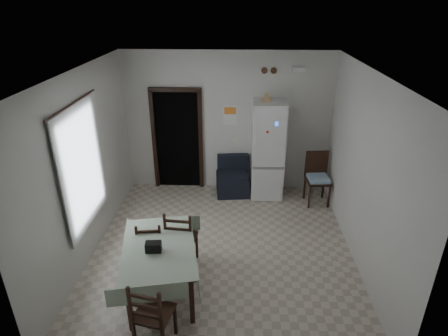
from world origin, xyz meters
name	(u,v)px	position (x,y,z in m)	size (l,w,h in m)	color
ground	(223,249)	(0.00, 0.00, 0.00)	(4.50, 4.50, 0.00)	#BFB19C
ceiling	(222,72)	(0.00, 0.00, 2.90)	(4.20, 4.50, 0.02)	white
wall_back	(228,123)	(0.00, 2.25, 1.45)	(4.20, 0.02, 2.90)	silver
wall_front	(212,270)	(0.00, -2.25, 1.45)	(4.20, 0.02, 2.90)	silver
wall_left	(85,167)	(-2.10, 0.00, 1.45)	(0.02, 4.50, 2.90)	silver
wall_right	(364,173)	(2.10, 0.00, 1.45)	(0.02, 4.50, 2.90)	silver
doorway	(179,137)	(-1.05, 2.45, 1.06)	(1.06, 0.52, 2.22)	black
window_recess	(75,167)	(-2.15, -0.20, 1.55)	(0.10, 1.20, 1.60)	silver
curtain	(83,167)	(-2.04, -0.20, 1.55)	(0.02, 1.45, 1.85)	silver
curtain_rod	(72,103)	(-2.03, -0.20, 2.50)	(0.02, 0.02, 1.60)	black
calendar	(230,115)	(0.05, 2.24, 1.62)	(0.28, 0.02, 0.40)	white
calendar_image	(230,111)	(0.05, 2.23, 1.72)	(0.24, 0.01, 0.14)	orange
light_switch	(235,140)	(0.15, 2.24, 1.10)	(0.08, 0.02, 0.12)	beige
vent_left	(264,71)	(0.70, 2.23, 2.52)	(0.12, 0.12, 0.03)	#513220
vent_right	(274,71)	(0.88, 2.23, 2.52)	(0.12, 0.12, 0.03)	#513220
emergency_light	(299,69)	(1.35, 2.21, 2.55)	(0.25, 0.07, 0.09)	white
fridge	(268,150)	(0.82, 1.93, 1.00)	(0.65, 0.65, 2.00)	silver
tan_cone	(267,96)	(0.75, 1.97, 2.09)	(0.23, 0.23, 0.19)	tan
navy_seat	(233,176)	(0.12, 1.93, 0.40)	(0.66, 0.64, 0.80)	black
corner_chair	(318,180)	(1.81, 1.60, 0.52)	(0.45, 0.45, 1.05)	black
dining_table	(161,269)	(-0.81, -1.01, 0.38)	(0.96, 1.46, 0.76)	#A9BEA2
black_bag	(153,247)	(-0.86, -1.10, 0.83)	(0.21, 0.12, 0.13)	black
dining_chair_far_left	(151,245)	(-1.05, -0.54, 0.44)	(0.38, 0.38, 0.88)	black
dining_chair_far_right	(182,237)	(-0.60, -0.42, 0.51)	(0.43, 0.43, 1.01)	black
dining_chair_near_head	(154,312)	(-0.72, -1.88, 0.49)	(0.42, 0.42, 0.99)	black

